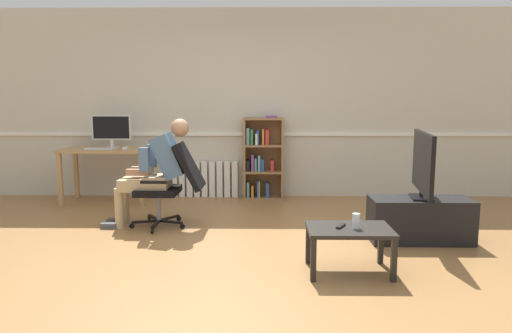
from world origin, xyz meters
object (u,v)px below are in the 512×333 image
object	(u,v)px
computer_mouse	(125,148)
tv_screen	(423,164)
tv_stand	(420,220)
radiator	(205,179)
imac_monitor	(111,129)
spare_remote	(341,226)
drinking_glass	(356,221)
computer_desk	(107,156)
person_seated	(155,170)
keyboard	(100,149)
coffee_table	(349,234)
office_chair	(172,181)
bookshelf	(262,159)

from	to	relation	value
computer_mouse	tv_screen	xyz separation A→B (m)	(3.46, -1.63, 0.02)
tv_stand	radiator	bearing A→B (deg)	138.90
imac_monitor	spare_remote	world-z (taller)	imac_monitor
computer_mouse	drinking_glass	size ratio (longest dim) A/B	0.79
computer_desk	imac_monitor	bearing A→B (deg)	53.55
computer_desk	person_seated	distance (m)	1.55
computer_desk	keyboard	distance (m)	0.19
coffee_table	tv_screen	bearing A→B (deg)	44.80
keyboard	spare_remote	xyz separation A→B (m)	(2.85, -2.46, -0.37)
computer_mouse	office_chair	xyz separation A→B (m)	(0.84, -1.12, -0.25)
keyboard	person_seated	size ratio (longest dim) A/B	0.31
keyboard	tv_stand	size ratio (longest dim) A/B	0.37
radiator	spare_remote	bearing A→B (deg)	-63.29
spare_remote	drinking_glass	bearing A→B (deg)	-170.82
computer_desk	person_seated	world-z (taller)	person_seated
bookshelf	tv_screen	xyz separation A→B (m)	(1.62, -2.04, 0.23)
computer_desk	coffee_table	world-z (taller)	computer_desk
tv_stand	tv_screen	xyz separation A→B (m)	(0.00, -0.00, 0.57)
person_seated	tv_stand	bearing A→B (deg)	80.96
computer_desk	radiator	distance (m)	1.41
tv_screen	drinking_glass	world-z (taller)	tv_screen
person_seated	tv_stand	distance (m)	2.88
imac_monitor	drinking_glass	size ratio (longest dim) A/B	4.30
drinking_glass	office_chair	bearing A→B (deg)	141.79
computer_mouse	spare_remote	size ratio (longest dim) A/B	0.67
keyboard	drinking_glass	xyz separation A→B (m)	(2.97, -2.50, -0.32)
imac_monitor	drinking_glass	bearing A→B (deg)	-43.49
tv_stand	tv_screen	distance (m)	0.57
tv_stand	bookshelf	bearing A→B (deg)	128.40
tv_stand	drinking_glass	world-z (taller)	drinking_glass
computer_desk	computer_mouse	distance (m)	0.35
keyboard	person_seated	xyz separation A→B (m)	(0.99, -1.09, -0.11)
coffee_table	spare_remote	world-z (taller)	spare_remote
person_seated	spare_remote	distance (m)	2.32
computer_mouse	office_chair	distance (m)	1.42
radiator	tv_stand	size ratio (longest dim) A/B	0.96
coffee_table	imac_monitor	bearing A→B (deg)	136.27
radiator	person_seated	xyz separation A→B (m)	(-0.35, -1.62, 0.39)
tv_screen	person_seated	bearing A→B (deg)	88.52
computer_mouse	keyboard	bearing A→B (deg)	-176.65
computer_mouse	spare_remote	world-z (taller)	computer_mouse
radiator	person_seated	world-z (taller)	person_seated
computer_desk	bookshelf	world-z (taller)	bookshelf
imac_monitor	tv_screen	size ratio (longest dim) A/B	0.54
radiator	tv_stand	xyz separation A→B (m)	(2.45, -2.14, -0.04)
keyboard	spare_remote	bearing A→B (deg)	-40.81
imac_monitor	coffee_table	xyz separation A→B (m)	(2.82, -2.70, -0.69)
tv_screen	bookshelf	bearing A→B (deg)	47.37
tv_screen	spare_remote	bearing A→B (deg)	140.97
coffee_table	tv_stand	bearing A→B (deg)	44.86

